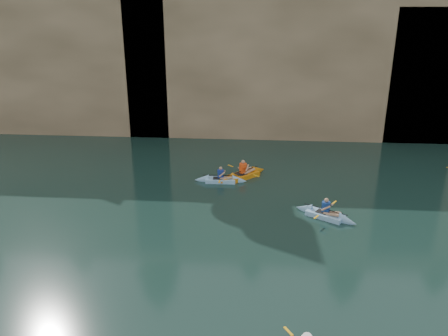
{
  "coord_description": "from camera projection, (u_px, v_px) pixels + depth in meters",
  "views": [
    {
      "loc": [
        -0.16,
        -10.4,
        9.23
      ],
      "look_at": [
        -1.56,
        6.73,
        3.0
      ],
      "focal_mm": 35.0,
      "sensor_mm": 36.0,
      "label": 1
    }
  ],
  "objects": [
    {
      "name": "sea_cave_west",
      "position": [
        31.0,
        108.0,
        34.14
      ],
      "size": [
        4.5,
        1.0,
        4.0
      ],
      "primitive_type": "cube",
      "color": "black",
      "rests_on": "ground"
    },
    {
      "name": "sea_cave_center",
      "position": [
        208.0,
        117.0,
        33.21
      ],
      "size": [
        3.5,
        1.0,
        3.2
      ],
      "primitive_type": "cube",
      "color": "black",
      "rests_on": "ground"
    },
    {
      "name": "cliff_slab_west",
      "position": [
        4.0,
        64.0,
        33.78
      ],
      "size": [
        26.0,
        2.4,
        10.56
      ],
      "primitive_type": "cube",
      "color": "tan",
      "rests_on": "ground"
    },
    {
      "name": "sea_cave_east",
      "position": [
        398.0,
        111.0,
        31.91
      ],
      "size": [
        5.0,
        1.0,
        4.5
      ],
      "primitive_type": "cube",
      "color": "black",
      "rests_on": "ground"
    },
    {
      "name": "kayaker_ltblue_near",
      "position": [
        325.0,
        214.0,
        20.6
      ],
      "size": [
        3.0,
        2.27,
        1.22
      ],
      "rotation": [
        0.0,
        0.0,
        -0.56
      ],
      "color": "#89BBE5",
      "rests_on": "ground"
    },
    {
      "name": "cliff_slab_center",
      "position": [
        290.0,
        61.0,
        31.96
      ],
      "size": [
        24.0,
        2.4,
        11.4
      ],
      "primitive_type": "cube",
      "color": "tan",
      "rests_on": "ground"
    },
    {
      "name": "kayaker_orange",
      "position": [
        243.0,
        175.0,
        25.47
      ],
      "size": [
        3.05,
        3.07,
        1.34
      ],
      "rotation": [
        0.0,
        0.0,
        0.79
      ],
      "color": "orange",
      "rests_on": "ground"
    },
    {
      "name": "kayaker_ltblue_mid",
      "position": [
        221.0,
        180.0,
        24.84
      ],
      "size": [
        3.0,
        2.26,
        1.14
      ],
      "rotation": [
        0.0,
        0.0,
        0.01
      ],
      "color": "#8EC4EE",
      "rests_on": "ground"
    },
    {
      "name": "cliff",
      "position": [
        263.0,
        48.0,
        38.94
      ],
      "size": [
        70.0,
        16.0,
        12.0
      ],
      "primitive_type": "cube",
      "color": "tan",
      "rests_on": "ground"
    }
  ]
}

